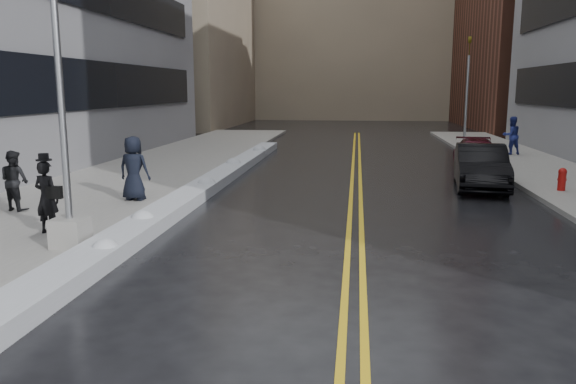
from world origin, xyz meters
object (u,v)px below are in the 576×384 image
(pedestrian_b, at_px, (15,180))
(car_black, at_px, (481,167))
(car_maroon, at_px, (477,155))
(pedestrian_fedora, at_px, (47,197))
(pedestrian_east, at_px, (511,135))
(fire_hydrant, at_px, (562,178))
(traffic_signal, at_px, (467,88))
(pedestrian_c, at_px, (134,168))
(lamppost, at_px, (63,130))

(pedestrian_b, height_order, car_black, pedestrian_b)
(pedestrian_b, xyz_separation_m, car_maroon, (14.00, 10.48, -0.33))
(pedestrian_fedora, relative_size, pedestrian_east, 0.88)
(fire_hydrant, bearing_deg, traffic_signal, 92.05)
(pedestrian_fedora, bearing_deg, traffic_signal, -110.12)
(fire_hydrant, relative_size, traffic_signal, 0.12)
(fire_hydrant, height_order, pedestrian_c, pedestrian_c)
(lamppost, xyz_separation_m, pedestrian_east, (13.35, 18.25, -1.45))
(pedestrian_east, height_order, car_maroon, pedestrian_east)
(pedestrian_east, distance_m, car_black, 9.94)
(pedestrian_fedora, relative_size, pedestrian_c, 0.88)
(lamppost, bearing_deg, traffic_signal, 61.79)
(pedestrian_b, xyz_separation_m, pedestrian_east, (16.55, 15.10, 0.13))
(traffic_signal, height_order, pedestrian_b, traffic_signal)
(car_maroon, bearing_deg, traffic_signal, 89.20)
(lamppost, height_order, traffic_signal, lamppost)
(pedestrian_east, bearing_deg, lamppost, 36.21)
(fire_hydrant, bearing_deg, car_maroon, 104.92)
(traffic_signal, distance_m, car_maroon, 8.88)
(car_black, bearing_deg, lamppost, -131.34)
(fire_hydrant, bearing_deg, pedestrian_c, -166.35)
(pedestrian_fedora, distance_m, car_maroon, 17.34)
(car_black, bearing_deg, pedestrian_fedora, -137.20)
(traffic_signal, relative_size, pedestrian_east, 3.23)
(fire_hydrant, distance_m, car_black, 2.50)
(fire_hydrant, height_order, car_black, car_black)
(fire_hydrant, bearing_deg, pedestrian_east, 84.15)
(lamppost, relative_size, pedestrian_b, 4.75)
(traffic_signal, xyz_separation_m, pedestrian_b, (-15.00, -18.85, -2.45))
(car_black, bearing_deg, pedestrian_c, -152.20)
(fire_hydrant, bearing_deg, pedestrian_b, -162.61)
(traffic_signal, distance_m, pedestrian_b, 24.22)
(car_black, xyz_separation_m, car_maroon, (0.83, 4.73, -0.12))
(fire_hydrant, xyz_separation_m, car_maroon, (-1.50, 5.63, 0.08))
(lamppost, relative_size, pedestrian_east, 4.11)
(pedestrian_b, relative_size, pedestrian_east, 0.86)
(traffic_signal, distance_m, car_black, 13.49)
(pedestrian_c, xyz_separation_m, car_maroon, (11.39, 8.76, -0.45))
(pedestrian_fedora, distance_m, pedestrian_b, 3.10)
(traffic_signal, distance_m, pedestrian_c, 21.27)
(pedestrian_b, bearing_deg, traffic_signal, -109.63)
(car_black, bearing_deg, traffic_signal, 88.96)
(fire_hydrant, xyz_separation_m, pedestrian_b, (-15.50, -4.85, 0.40))
(fire_hydrant, xyz_separation_m, traffic_signal, (-0.50, 14.00, 2.85))
(pedestrian_east, bearing_deg, pedestrian_fedora, 32.69)
(pedestrian_b, relative_size, pedestrian_c, 0.86)
(pedestrian_b, height_order, car_maroon, pedestrian_b)
(car_maroon, bearing_deg, fire_hydrant, -69.06)
(fire_hydrant, relative_size, pedestrian_b, 0.46)
(pedestrian_fedora, height_order, car_maroon, pedestrian_fedora)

